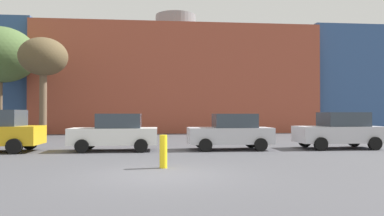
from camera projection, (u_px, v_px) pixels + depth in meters
ground_plane at (160, 175)px, 10.10m from camera, size 200.00×200.00×0.00m
building_backdrop at (176, 82)px, 35.87m from camera, size 42.30×11.45×11.44m
parked_car_2 at (115, 132)px, 16.45m from camera, size 3.92×1.93×1.70m
parked_car_3 at (231, 132)px, 16.97m from camera, size 3.91×1.92×1.69m
parked_car_4 at (340, 130)px, 17.48m from camera, size 4.07×2.00×1.76m
bare_tree_0 at (1, 55)px, 26.57m from camera, size 5.13×5.13×8.08m
bare_tree_1 at (43, 58)px, 23.86m from camera, size 3.14×3.14×6.72m
bollard_yellow_0 at (163, 151)px, 11.32m from camera, size 0.24×0.24×1.04m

